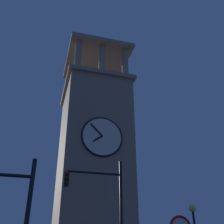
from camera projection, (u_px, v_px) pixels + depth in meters
The scene contains 2 objects.
clocktower at pixel (93, 166), 26.23m from camera, with size 6.82×8.11×25.11m.
traffic_signal_near at pixel (105, 207), 13.93m from camera, with size 3.12×0.41×6.70m.
Camera 1 is at (5.45, 20.40, 2.11)m, focal length 43.69 mm.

